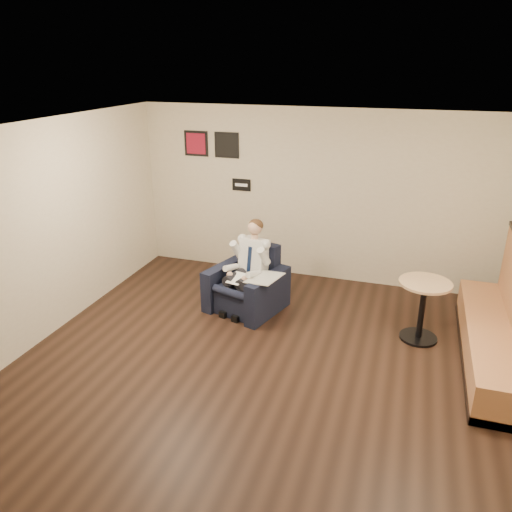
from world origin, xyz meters
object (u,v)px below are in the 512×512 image
(smartphone, at_px, (253,283))
(cafe_table, at_px, (422,311))
(seated_man, at_px, (241,272))
(side_table, at_px, (246,299))
(banquette, at_px, (498,310))
(green_folder, at_px, (243,286))
(armchair, at_px, (246,280))
(coffee_mug, at_px, (259,284))

(smartphone, bearing_deg, cafe_table, 20.65)
(cafe_table, bearing_deg, seated_man, 179.91)
(side_table, xyz_separation_m, banquette, (3.28, -0.28, 0.49))
(smartphone, relative_size, cafe_table, 0.15)
(seated_man, xyz_separation_m, green_folder, (0.03, 0.01, -0.23))
(armchair, distance_m, seated_man, 0.21)
(armchair, xyz_separation_m, seated_man, (-0.03, -0.12, 0.17))
(green_folder, distance_m, smartphone, 0.18)
(coffee_mug, distance_m, cafe_table, 2.26)
(seated_man, xyz_separation_m, coffee_mug, (0.24, 0.08, -0.19))
(green_folder, relative_size, smartphone, 3.21)
(side_table, bearing_deg, armchair, 102.97)
(green_folder, bearing_deg, armchair, 85.52)
(seated_man, height_order, cafe_table, seated_man)
(armchair, bearing_deg, cafe_table, 13.68)
(banquette, distance_m, cafe_table, 0.92)
(seated_man, height_order, green_folder, seated_man)
(side_table, distance_m, green_folder, 0.21)
(armchair, xyz_separation_m, green_folder, (-0.01, -0.11, -0.06))
(smartphone, bearing_deg, green_folder, -103.96)
(banquette, bearing_deg, smartphone, 172.72)
(side_table, bearing_deg, seated_man, -160.37)
(seated_man, bearing_deg, smartphone, 64.02)
(armchair, xyz_separation_m, coffee_mug, (0.20, -0.03, -0.02))
(side_table, bearing_deg, banquette, -4.91)
(seated_man, xyz_separation_m, smartphone, (0.14, 0.15, -0.23))
(seated_man, relative_size, cafe_table, 1.53)
(smartphone, height_order, banquette, banquette)
(seated_man, height_order, banquette, banquette)
(side_table, height_order, banquette, banquette)
(coffee_mug, bearing_deg, side_table, -160.63)
(armchair, relative_size, cafe_table, 1.15)
(coffee_mug, distance_m, banquette, 3.13)
(smartphone, bearing_deg, coffee_mug, -7.10)
(green_folder, height_order, smartphone, green_folder)
(seated_man, height_order, coffee_mug, seated_man)
(coffee_mug, bearing_deg, green_folder, -160.63)
(coffee_mug, bearing_deg, smartphone, 148.58)
(green_folder, distance_m, cafe_table, 2.48)
(side_table, xyz_separation_m, green_folder, (-0.03, -0.01, 0.21))
(cafe_table, bearing_deg, banquette, -17.10)
(armchair, bearing_deg, banquette, 9.94)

